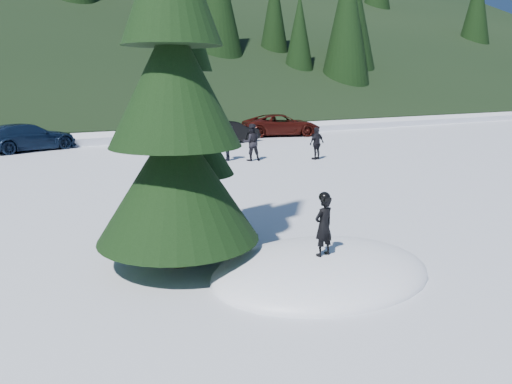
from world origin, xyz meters
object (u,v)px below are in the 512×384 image
adult_0 (251,142)px  car_4 (161,136)px  car_6 (281,125)px  spruce_tall (174,99)px  car_3 (28,137)px  child_skier (324,226)px  adult_2 (226,141)px  car_5 (228,132)px  adult_1 (317,143)px  spruce_short (195,150)px

adult_0 → car_4: 5.96m
car_6 → car_4: bearing=124.2°
spruce_tall → car_3: (-0.68, 19.90, -2.60)m
spruce_tall → child_skier: size_ratio=7.60×
adult_0 → car_6: size_ratio=0.33×
child_skier → car_4: bearing=-108.9°
car_6 → adult_2: bearing=151.1°
spruce_tall → car_5: spruce_tall is taller
adult_0 → adult_1: bearing=170.8°
adult_0 → car_6: bearing=-115.7°
child_skier → car_4: 18.81m
child_skier → car_3: bearing=-91.4°
child_skier → adult_2: size_ratio=0.62×
child_skier → car_4: (3.42, 18.50, -0.27)m
car_3 → adult_0: bearing=-154.0°
spruce_short → car_4: size_ratio=1.18×
car_3 → car_5: car_3 is taller
spruce_short → car_5: bearing=60.8°
adult_1 → car_6: bearing=-124.5°
adult_1 → car_4: size_ratio=0.34×
car_6 → spruce_tall: bearing=159.5°
spruce_tall → spruce_short: bearing=54.5°
adult_1 → car_6: 10.47m
spruce_short → adult_2: 11.83m
child_skier → spruce_tall: bearing=-53.5°
adult_2 → car_4: size_ratio=0.40×
adult_1 → car_4: (-5.28, 6.68, 0.01)m
child_skier → adult_2: bearing=-118.0°
spruce_short → child_skier: spruce_short is taller
adult_1 → car_3: adult_1 is taller
adult_0 → spruce_short: bearing=68.8°
car_3 → car_5: (10.74, -2.30, -0.06)m
adult_2 → car_5: (3.18, 6.01, -0.24)m
car_4 → adult_1: bearing=-135.1°
adult_2 → car_5: size_ratio=0.45×
adult_0 → car_3: 12.36m
child_skier → car_5: (8.02, 19.65, -0.38)m
child_skier → adult_0: adult_0 is taller
spruce_short → car_6: bearing=52.1°
spruce_short → car_3: size_ratio=1.08×
adult_0 → car_4: size_ratio=0.38×
car_5 → car_6: bearing=-83.9°
adult_0 → car_4: bearing=-51.2°
spruce_tall → adult_2: bearing=59.3°
adult_0 → car_3: bearing=-31.4°
car_3 → car_5: 10.98m
spruce_short → adult_0: 11.92m
spruce_tall → adult_2: 13.69m
spruce_short → child_skier: 3.75m
spruce_short → car_4: 15.76m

